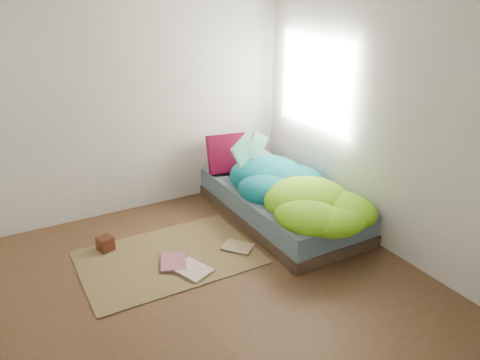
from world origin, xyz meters
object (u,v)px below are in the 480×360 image
at_px(bed, 281,204).
at_px(floor_book_b, 160,263).
at_px(pillow_magenta, 227,153).
at_px(open_book, 251,140).
at_px(wooden_box, 105,244).
at_px(floor_book_a, 182,276).

relative_size(bed, floor_book_b, 6.51).
distance_m(pillow_magenta, open_book, 0.46).
relative_size(pillow_magenta, wooden_box, 3.34).
relative_size(floor_book_a, floor_book_b, 1.08).
relative_size(bed, floor_book_a, 6.02).
distance_m(bed, pillow_magenta, 0.88).
xyz_separation_m(pillow_magenta, wooden_box, (-1.59, -0.49, -0.48)).
bearing_deg(pillow_magenta, wooden_box, -151.46).
bearing_deg(floor_book_b, floor_book_a, -50.45).
bearing_deg(open_book, wooden_box, 168.39).
xyz_separation_m(floor_book_a, floor_book_b, (-0.10, 0.28, 0.00)).
distance_m(floor_book_a, floor_book_b, 0.30).
distance_m(open_book, floor_book_a, 1.72).
height_order(pillow_magenta, wooden_box, pillow_magenta).
xyz_separation_m(bed, open_book, (-0.16, 0.38, 0.65)).
distance_m(pillow_magenta, floor_book_a, 1.79).
bearing_deg(open_book, floor_book_b, -170.45).
bearing_deg(floor_book_a, floor_book_b, 88.27).
bearing_deg(wooden_box, bed, -7.71).
distance_m(open_book, wooden_box, 1.84).
height_order(open_book, floor_book_b, open_book).
height_order(bed, wooden_box, bed).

